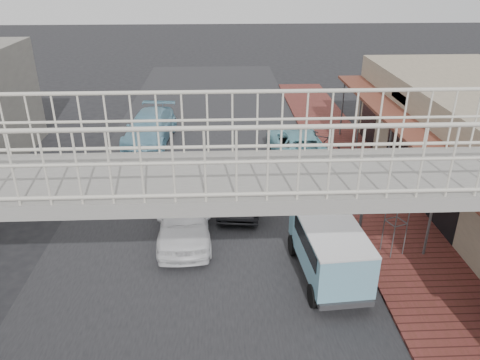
{
  "coord_description": "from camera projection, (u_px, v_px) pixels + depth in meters",
  "views": [
    {
      "loc": [
        0.66,
        -10.91,
        8.38
      ],
      "look_at": [
        1.27,
        3.03,
        1.8
      ],
      "focal_mm": 35.0,
      "sensor_mm": 36.0,
      "label": 1
    }
  ],
  "objects": [
    {
      "name": "ground",
      "position": [
        200.0,
        282.0,
        13.4
      ],
      "size": [
        120.0,
        120.0,
        0.0
      ],
      "primitive_type": "plane",
      "color": "black",
      "rests_on": "ground"
    },
    {
      "name": "road_strip",
      "position": [
        200.0,
        282.0,
        13.4
      ],
      "size": [
        10.0,
        60.0,
        0.01
      ],
      "primitive_type": "cube",
      "color": "black",
      "rests_on": "ground"
    },
    {
      "name": "sidewalk",
      "position": [
        389.0,
        223.0,
        16.35
      ],
      "size": [
        3.0,
        40.0,
        0.1
      ],
      "primitive_type": "cube",
      "color": "maroon",
      "rests_on": "ground"
    },
    {
      "name": "footbridge",
      "position": [
        187.0,
        278.0,
        8.43
      ],
      "size": [
        16.4,
        2.4,
        6.34
      ],
      "color": "gray",
      "rests_on": "ground"
    },
    {
      "name": "white_hatchback",
      "position": [
        185.0,
        217.0,
        15.39
      ],
      "size": [
        1.85,
        4.28,
        1.44
      ],
      "primitive_type": "imported",
      "rotation": [
        0.0,
        0.0,
        0.04
      ],
      "color": "white",
      "rests_on": "ground"
    },
    {
      "name": "dark_sedan",
      "position": [
        241.0,
        187.0,
        17.51
      ],
      "size": [
        1.89,
        4.26,
        1.36
      ],
      "primitive_type": "imported",
      "rotation": [
        0.0,
        0.0,
        -0.11
      ],
      "color": "black",
      "rests_on": "ground"
    },
    {
      "name": "angkot_curb",
      "position": [
        298.0,
        145.0,
        21.46
      ],
      "size": [
        2.67,
        5.17,
        1.4
      ],
      "primitive_type": "imported",
      "rotation": [
        0.0,
        0.0,
        3.21
      ],
      "color": "#6EB2BF",
      "rests_on": "ground"
    },
    {
      "name": "angkot_far",
      "position": [
        150.0,
        128.0,
        23.51
      ],
      "size": [
        2.53,
        5.27,
        1.48
      ],
      "primitive_type": "imported",
      "rotation": [
        0.0,
        0.0,
        -0.09
      ],
      "color": "#679BB2",
      "rests_on": "ground"
    },
    {
      "name": "angkot_van",
      "position": [
        330.0,
        245.0,
        13.16
      ],
      "size": [
        1.87,
        3.65,
        1.74
      ],
      "rotation": [
        0.0,
        0.0,
        0.08
      ],
      "color": "black",
      "rests_on": "ground"
    },
    {
      "name": "motorcycle_near",
      "position": [
        334.0,
        168.0,
        19.27
      ],
      "size": [
        2.01,
        1.4,
        1.0
      ],
      "primitive_type": "imported",
      "rotation": [
        0.0,
        0.0,
        2.0
      ],
      "color": "black",
      "rests_on": "sidewalk"
    },
    {
      "name": "motorcycle_far",
      "position": [
        321.0,
        144.0,
        21.66
      ],
      "size": [
        1.91,
        1.36,
        1.13
      ],
      "primitive_type": "imported",
      "rotation": [
        0.0,
        0.0,
        1.08
      ],
      "color": "black",
      "rests_on": "sidewalk"
    },
    {
      "name": "street_clock",
      "position": [
        401.0,
        190.0,
        13.71
      ],
      "size": [
        0.68,
        0.65,
        2.62
      ],
      "rotation": [
        0.0,
        0.0,
        0.37
      ],
      "color": "#59595B",
      "rests_on": "sidewalk"
    },
    {
      "name": "arrow_sign",
      "position": [
        390.0,
        169.0,
        14.54
      ],
      "size": [
        1.72,
        1.09,
        2.96
      ],
      "rotation": [
        0.0,
        0.0,
        0.03
      ],
      "color": "#59595B",
      "rests_on": "sidewalk"
    }
  ]
}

